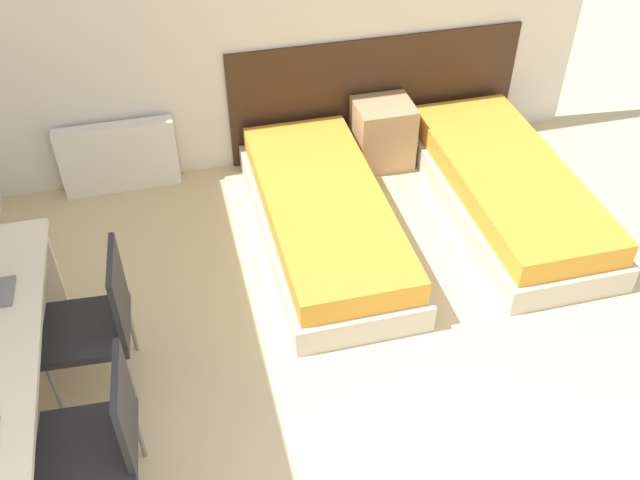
{
  "coord_description": "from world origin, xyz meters",
  "views": [
    {
      "loc": [
        -0.78,
        -1.01,
        3.29
      ],
      "look_at": [
        0.0,
        2.08,
        0.55
      ],
      "focal_mm": 40.0,
      "sensor_mm": 36.0,
      "label": 1
    }
  ],
  "objects_px": {
    "nightstand": "(383,133)",
    "chair_near_laptop": "(98,319)",
    "chair_near_notebook": "(100,436)",
    "bed_near_window": "(324,218)",
    "bed_near_door": "(507,189)"
  },
  "relations": [
    {
      "from": "chair_near_notebook",
      "to": "chair_near_laptop",
      "type": "bearing_deg",
      "value": 93.34
    },
    {
      "from": "bed_near_door",
      "to": "chair_near_notebook",
      "type": "height_order",
      "value": "chair_near_notebook"
    },
    {
      "from": "nightstand",
      "to": "chair_near_laptop",
      "type": "distance_m",
      "value": 2.79
    },
    {
      "from": "bed_near_window",
      "to": "bed_near_door",
      "type": "xyz_separation_m",
      "value": [
        1.37,
        0.0,
        0.0
      ]
    },
    {
      "from": "chair_near_laptop",
      "to": "bed_near_door",
      "type": "bearing_deg",
      "value": 21.09
    },
    {
      "from": "bed_near_door",
      "to": "chair_near_laptop",
      "type": "distance_m",
      "value": 3.02
    },
    {
      "from": "bed_near_door",
      "to": "chair_near_laptop",
      "type": "height_order",
      "value": "chair_near_laptop"
    },
    {
      "from": "bed_near_window",
      "to": "bed_near_door",
      "type": "relative_size",
      "value": 1.0
    },
    {
      "from": "bed_near_window",
      "to": "nightstand",
      "type": "distance_m",
      "value": 1.08
    },
    {
      "from": "chair_near_laptop",
      "to": "chair_near_notebook",
      "type": "height_order",
      "value": "same"
    },
    {
      "from": "chair_near_laptop",
      "to": "chair_near_notebook",
      "type": "xyz_separation_m",
      "value": [
        0.0,
        -0.75,
        0.0
      ]
    },
    {
      "from": "bed_near_window",
      "to": "bed_near_door",
      "type": "distance_m",
      "value": 1.37
    },
    {
      "from": "nightstand",
      "to": "chair_near_notebook",
      "type": "bearing_deg",
      "value": -131.15
    },
    {
      "from": "bed_near_door",
      "to": "nightstand",
      "type": "height_order",
      "value": "nightstand"
    },
    {
      "from": "chair_near_laptop",
      "to": "chair_near_notebook",
      "type": "relative_size",
      "value": 1.0
    }
  ]
}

